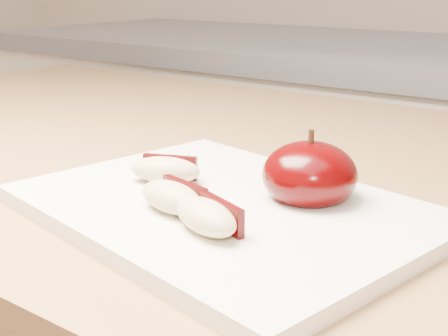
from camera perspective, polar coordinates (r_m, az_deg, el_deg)
The scene contains 5 objects.
cutting_board at distance 0.45m, azimuth 0.00°, elevation -3.74°, with size 0.29×0.21×0.01m, color silver.
apple_half at distance 0.46m, azimuth 7.83°, elevation -0.62°, with size 0.09×0.09×0.06m.
apple_wedge_a at distance 0.49m, azimuth -5.35°, elevation -0.15°, with size 0.06×0.05×0.02m.
apple_wedge_b at distance 0.43m, azimuth -4.68°, elevation -2.65°, with size 0.06×0.04×0.02m.
apple_wedge_c at distance 0.39m, azimuth -1.50°, elevation -4.44°, with size 0.06×0.05×0.02m.
Camera 1 is at (0.17, 0.01, 1.07)m, focal length 50.00 mm.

